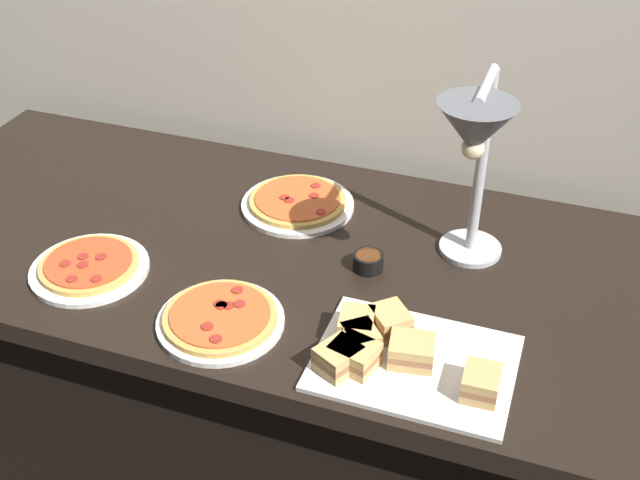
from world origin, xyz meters
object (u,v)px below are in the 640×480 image
at_px(pizza_plate_center, 89,267).
at_px(heat_lamp, 475,143).
at_px(sandwich_platter, 395,353).
at_px(pizza_plate_front, 298,203).
at_px(sauce_cup_near, 368,261).
at_px(pizza_plate_raised_stand, 220,319).

bearing_deg(pizza_plate_center, heat_lamp, 15.87).
distance_m(pizza_plate_center, sandwich_platter, 0.70).
bearing_deg(heat_lamp, pizza_plate_front, 157.67).
distance_m(heat_lamp, pizza_plate_front, 0.57).
xyz_separation_m(pizza_plate_front, sandwich_platter, (0.37, -0.45, 0.01)).
height_order(pizza_plate_front, sauce_cup_near, sauce_cup_near).
relative_size(pizza_plate_center, sandwich_platter, 0.69).
xyz_separation_m(heat_lamp, pizza_plate_raised_stand, (-0.42, -0.28, -0.33)).
height_order(pizza_plate_front, sandwich_platter, sandwich_platter).
relative_size(heat_lamp, sandwich_platter, 1.20).
bearing_deg(sandwich_platter, pizza_plate_center, 175.65).
relative_size(pizza_plate_front, sauce_cup_near, 4.13).
bearing_deg(pizza_plate_raised_stand, pizza_plate_center, 169.75).
bearing_deg(pizza_plate_center, sandwich_platter, -4.35).
distance_m(pizza_plate_front, pizza_plate_center, 0.52).
bearing_deg(sandwich_platter, heat_lamp, 76.49).
relative_size(pizza_plate_raised_stand, sauce_cup_near, 3.84).
distance_m(pizza_plate_center, sauce_cup_near, 0.61).
relative_size(pizza_plate_front, pizza_plate_center, 1.07).
xyz_separation_m(pizza_plate_front, pizza_plate_center, (-0.33, -0.40, -0.00)).
height_order(heat_lamp, sauce_cup_near, heat_lamp).
bearing_deg(heat_lamp, sauce_cup_near, -178.51).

